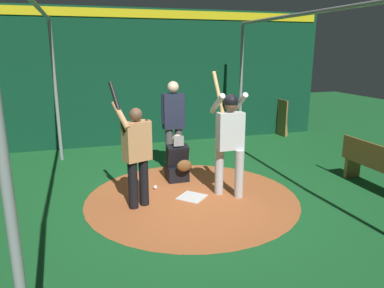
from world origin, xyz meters
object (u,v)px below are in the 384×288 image
Objects in this scene: batter at (230,135)px; umpire at (173,121)px; home_plate at (192,197)px; bat_rack at (281,118)px; visitor at (137,151)px; baseball_0 at (155,187)px; bench at (380,167)px; catcher at (178,163)px.

batter is 1.14× the size of umpire.
bat_rack is (-3.80, 3.89, 0.48)m from home_plate.
visitor is 26.81× the size of baseball_0.
umpire is 1.08× the size of bench.
bench is at bearing 65.02° from catcher.
baseball_0 is (-0.63, 0.40, -0.89)m from visitor.
bench is at bearing 56.06° from umpire.
batter reaches higher than umpire.
visitor is at bearing -32.36° from baseball_0.
visitor reaches higher than bat_rack.
umpire is 1.88m from visitor.
bench is (1.54, 3.30, 0.09)m from catcher.
bat_rack is at bearing 172.25° from bench.
batter is at bearing 19.76° from umpire.
baseball_0 is (-1.21, -3.81, -0.40)m from bench.
home_plate is at bearing 1.16° from catcher.
baseball_0 is (-0.55, -0.53, 0.03)m from home_plate.
catcher is 0.50× the size of umpire.
umpire is at bearing 172.21° from catcher.
bat_rack is at bearing 139.89° from batter.
bat_rack is (-2.29, 3.82, -0.56)m from umpire.
visitor is at bearing -85.16° from home_plate.
bat_rack is (-2.91, 3.91, 0.14)m from catcher.
visitor is at bearing -51.19° from bat_rack.
bat_rack reaches higher than bench.
visitor is 1.16× the size of bench.
home_plate is 0.95m from catcher.
baseball_0 is at bearing -107.59° from bench.
home_plate is at bearing 43.51° from baseball_0.
umpire is at bearing -59.13° from bat_rack.
home_plate is 0.21× the size of visitor.
catcher reaches higher than home_plate.
bench is at bearing -7.75° from bat_rack.
bat_rack reaches higher than baseball_0.
catcher is 0.68m from baseball_0.
bench is 4.02m from baseball_0.
umpire is at bearing 148.19° from baseball_0.
home_plate is 1.83m from umpire.
batter is 1.57m from visitor.
bench is at bearing 72.41° from baseball_0.
umpire is at bearing -160.24° from batter.
visitor is 6.20m from bat_rack.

